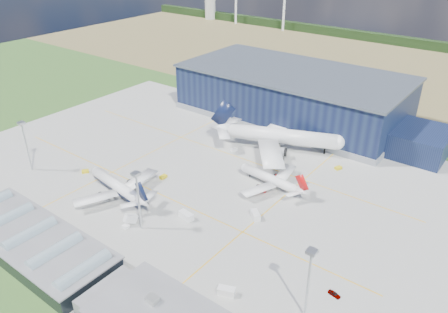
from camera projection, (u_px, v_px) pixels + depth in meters
ground at (178, 184)px, 182.35m from camera, size 600.00×600.00×0.00m
apron at (194, 175)px, 189.38m from camera, size 220.00×160.00×0.08m
farmland at (371, 66)px, 337.21m from camera, size 600.00×220.00×0.01m
treeline at (405, 41)px, 391.65m from camera, size 600.00×8.00×8.00m
hangar at (297, 97)px, 242.15m from camera, size 145.00×62.00×26.10m
glass_concourse at (38, 245)px, 141.85m from camera, size 78.00×23.00×8.60m
light_mast_west at (25, 138)px, 186.13m from camera, size 2.60×2.60×23.00m
light_mast_center at (138, 192)px, 148.68m from camera, size 2.60×2.60×23.00m
light_mast_east at (309, 273)px, 113.90m from camera, size 2.60×2.60×23.00m
airliner_navy at (117, 181)px, 172.56m from camera, size 44.67×43.95×12.88m
airliner_red at (270, 175)px, 178.43m from camera, size 37.68×37.01×11.25m
airliner_widebody at (282, 129)px, 206.28m from camera, size 85.43×84.63×21.54m
gse_tug_a at (163, 177)px, 186.57m from camera, size 2.08×3.24×1.31m
gse_tug_b at (85, 171)px, 190.76m from camera, size 3.38×3.59×1.30m
gse_van_a at (186, 216)px, 160.48m from camera, size 6.21×3.34×2.58m
gse_cart_a at (234, 150)px, 209.29m from camera, size 2.70×3.35×1.26m
gse_van_b at (255, 215)px, 160.84m from camera, size 5.72×5.37×2.47m
gse_tug_c at (338, 168)px, 193.38m from camera, size 2.96×3.56×1.33m
gse_cart_b at (281, 143)px, 215.61m from camera, size 3.54×3.31×1.28m
gse_van_c at (226, 291)px, 127.27m from camera, size 5.70×4.23×2.47m
airstair at (131, 221)px, 157.36m from camera, size 2.84×5.06×3.05m
car_a at (334, 294)px, 127.11m from camera, size 4.10×2.22×1.32m
car_b at (106, 251)px, 143.87m from camera, size 3.63×2.29×1.13m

